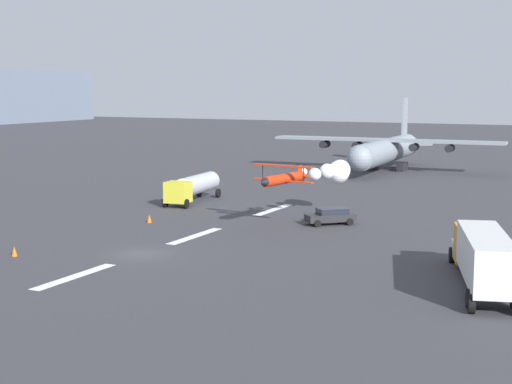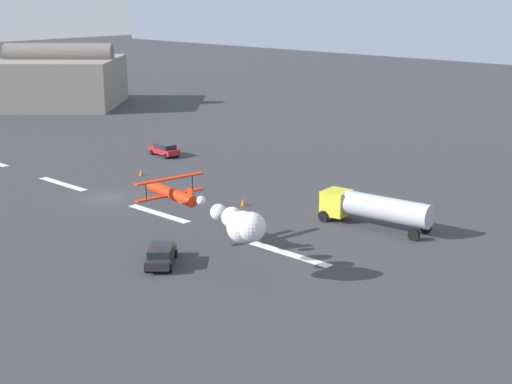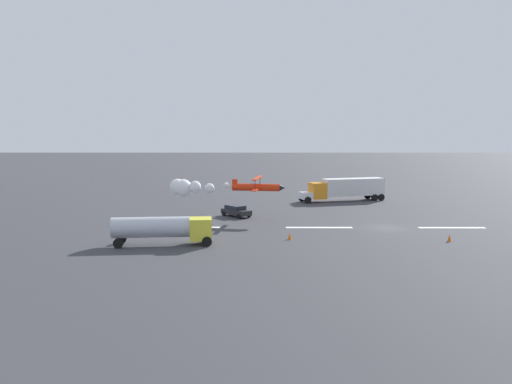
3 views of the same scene
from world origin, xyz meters
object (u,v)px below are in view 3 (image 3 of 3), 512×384
semi_truck_orange (345,188)px  traffic_cone_far (290,236)px  traffic_cone_near (449,238)px  stunt_biplane_red (200,187)px  followme_car_yellow (236,211)px  fuel_tanker_truck (164,228)px

semi_truck_orange → traffic_cone_far: bearing=71.4°
traffic_cone_near → semi_truck_orange: bearing=-79.9°
stunt_biplane_red → followme_car_yellow: bearing=-153.2°
stunt_biplane_red → traffic_cone_far: 17.74m
semi_truck_orange → followme_car_yellow: semi_truck_orange is taller
followme_car_yellow → traffic_cone_far: size_ratio=6.08×
semi_truck_orange → traffic_cone_near: bearing=100.1°
semi_truck_orange → traffic_cone_far: 34.09m
semi_truck_orange → fuel_tanker_truck: bearing=55.9°
traffic_cone_far → stunt_biplane_red: bearing=-50.3°
semi_truck_orange → traffic_cone_near: semi_truck_orange is taller
semi_truck_orange → fuel_tanker_truck: 42.52m
semi_truck_orange → traffic_cone_near: size_ratio=19.19×
followme_car_yellow → traffic_cone_near: 28.49m
stunt_biplane_red → traffic_cone_far: size_ratio=20.18×
stunt_biplane_red → semi_truck_orange: (-21.92, -18.96, -2.11)m
fuel_tanker_truck → stunt_biplane_red: bearing=-96.7°
stunt_biplane_red → fuel_tanker_truck: (1.91, 16.26, -2.48)m
stunt_biplane_red → fuel_tanker_truck: bearing=83.3°
fuel_tanker_truck → traffic_cone_near: size_ratio=13.66×
stunt_biplane_red → traffic_cone_near: bearing=152.9°
semi_truck_orange → traffic_cone_far: size_ratio=19.19×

